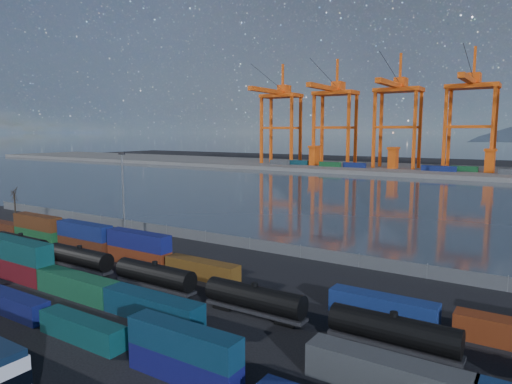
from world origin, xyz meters
The scene contains 12 objects.
ground centered at (0.00, 0.00, 0.00)m, with size 700.00×700.00×0.00m, color black.
harbor_water centered at (0.00, 105.00, 0.01)m, with size 700.00×700.00×0.00m, color #303A46.
far_quay centered at (0.00, 210.00, 1.00)m, with size 700.00×70.00×2.00m, color #514F4C.
container_row_mid centered at (8.67, -3.23, 1.88)m, with size 141.92×2.65×5.64m.
container_row_north centered at (-5.96, 10.93, 2.08)m, with size 141.24×2.42×5.15m.
tanker_string centered at (-6.55, 3.85, 1.93)m, with size 90.03×2.69×3.85m.
waterfront_fence centered at (0.00, 28.00, 1.00)m, with size 160.12×0.12×2.20m.
bare_tree centered at (-67.82, 24.26, 3.48)m, with size 1.78×1.85×7.10m.
yard_light_mast centered at (-30.00, 26.00, 9.30)m, with size 1.60×0.40×16.60m.
gantry_cranes centered at (-7.50, 203.38, 37.53)m, with size 198.55×45.21×61.22m.
quay_containers centered at (-11.00, 195.46, 3.30)m, with size 172.58×10.99×2.60m.
straddle_carriers centered at (-2.50, 200.00, 7.82)m, with size 140.00×7.00×11.10m.
Camera 1 is at (43.44, -37.31, 20.43)m, focal length 32.00 mm.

